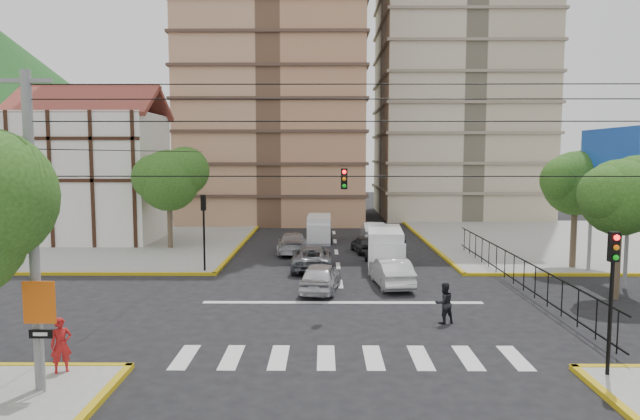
{
  "coord_description": "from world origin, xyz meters",
  "views": [
    {
      "loc": [
        -0.87,
        -24.71,
        6.84
      ],
      "look_at": [
        -1.08,
        4.51,
        4.0
      ],
      "focal_mm": 32.0,
      "sensor_mm": 36.0,
      "label": 1
    }
  ],
  "objects_px": {
    "district_sign": "(40,313)",
    "pedestrian_crosswalk": "(444,303)",
    "van_left_lane": "(319,230)",
    "car_white_front_right": "(391,272)",
    "pedestrian_sw_corner": "(61,345)",
    "traffic_light_se": "(612,279)",
    "van_right_lane": "(385,249)",
    "traffic_light_nw": "(204,220)",
    "car_silver_front_left": "(321,277)"
  },
  "relations": [
    {
      "from": "van_left_lane",
      "to": "car_white_front_right",
      "type": "height_order",
      "value": "van_left_lane"
    },
    {
      "from": "traffic_light_se",
      "to": "traffic_light_nw",
      "type": "xyz_separation_m",
      "value": [
        -15.6,
        15.6,
        0.0
      ]
    },
    {
      "from": "car_white_front_right",
      "to": "pedestrian_crosswalk",
      "type": "xyz_separation_m",
      "value": [
        1.38,
        -6.56,
        0.09
      ]
    },
    {
      "from": "pedestrian_crosswalk",
      "to": "traffic_light_nw",
      "type": "bearing_deg",
      "value": -60.31
    },
    {
      "from": "traffic_light_se",
      "to": "van_right_lane",
      "type": "xyz_separation_m",
      "value": [
        -4.95,
        17.36,
        -1.98
      ]
    },
    {
      "from": "traffic_light_nw",
      "to": "car_silver_front_left",
      "type": "xyz_separation_m",
      "value": [
        6.75,
        -4.4,
        -2.38
      ]
    },
    {
      "from": "van_right_lane",
      "to": "car_white_front_right",
      "type": "xyz_separation_m",
      "value": [
        -0.22,
        -5.01,
        -0.39
      ]
    },
    {
      "from": "car_white_front_right",
      "to": "pedestrian_sw_corner",
      "type": "height_order",
      "value": "pedestrian_sw_corner"
    },
    {
      "from": "traffic_light_se",
      "to": "district_sign",
      "type": "xyz_separation_m",
      "value": [
        -16.6,
        -1.44,
        -0.66
      ]
    },
    {
      "from": "van_left_lane",
      "to": "district_sign",
      "type": "bearing_deg",
      "value": -104.28
    },
    {
      "from": "district_sign",
      "to": "pedestrian_sw_corner",
      "type": "xyz_separation_m",
      "value": [
        -0.18,
        1.53,
        -1.45
      ]
    },
    {
      "from": "district_sign",
      "to": "car_silver_front_left",
      "type": "xyz_separation_m",
      "value": [
        7.75,
        12.64,
        -1.72
      ]
    },
    {
      "from": "district_sign",
      "to": "car_silver_front_left",
      "type": "distance_m",
      "value": 14.93
    },
    {
      "from": "van_left_lane",
      "to": "pedestrian_crosswalk",
      "type": "xyz_separation_m",
      "value": [
        5.27,
        -21.52,
        -0.16
      ]
    },
    {
      "from": "traffic_light_se",
      "to": "pedestrian_crosswalk",
      "type": "xyz_separation_m",
      "value": [
        -3.79,
        5.79,
        -2.27
      ]
    },
    {
      "from": "van_right_lane",
      "to": "pedestrian_crosswalk",
      "type": "relative_size",
      "value": 3.16
    },
    {
      "from": "traffic_light_se",
      "to": "van_left_lane",
      "type": "bearing_deg",
      "value": 108.35
    },
    {
      "from": "pedestrian_crosswalk",
      "to": "pedestrian_sw_corner",
      "type": "bearing_deg",
      "value": 3.1
    },
    {
      "from": "traffic_light_nw",
      "to": "car_silver_front_left",
      "type": "relative_size",
      "value": 1.02
    },
    {
      "from": "district_sign",
      "to": "van_left_lane",
      "type": "distance_m",
      "value": 29.76
    },
    {
      "from": "car_silver_front_left",
      "to": "pedestrian_crosswalk",
      "type": "bearing_deg",
      "value": 141.22
    },
    {
      "from": "van_right_lane",
      "to": "van_left_lane",
      "type": "bearing_deg",
      "value": 116.45
    },
    {
      "from": "district_sign",
      "to": "pedestrian_crosswalk",
      "type": "bearing_deg",
      "value": 29.42
    },
    {
      "from": "district_sign",
      "to": "pedestrian_crosswalk",
      "type": "distance_m",
      "value": 14.8
    },
    {
      "from": "van_right_lane",
      "to": "car_silver_front_left",
      "type": "relative_size",
      "value": 1.23
    },
    {
      "from": "car_white_front_right",
      "to": "van_left_lane",
      "type": "bearing_deg",
      "value": -81.6
    },
    {
      "from": "traffic_light_se",
      "to": "van_right_lane",
      "type": "relative_size",
      "value": 0.83
    },
    {
      "from": "traffic_light_nw",
      "to": "van_right_lane",
      "type": "xyz_separation_m",
      "value": [
        10.65,
        1.76,
        -1.98
      ]
    },
    {
      "from": "traffic_light_se",
      "to": "car_white_front_right",
      "type": "bearing_deg",
      "value": 112.72
    },
    {
      "from": "van_left_lane",
      "to": "van_right_lane",
      "type": "bearing_deg",
      "value": -67.16
    },
    {
      "from": "traffic_light_se",
      "to": "car_white_front_right",
      "type": "distance_m",
      "value": 13.59
    },
    {
      "from": "district_sign",
      "to": "pedestrian_crosswalk",
      "type": "xyz_separation_m",
      "value": [
        12.81,
        7.23,
        -1.61
      ]
    },
    {
      "from": "car_white_front_right",
      "to": "pedestrian_sw_corner",
      "type": "distance_m",
      "value": 16.88
    },
    {
      "from": "car_white_front_right",
      "to": "pedestrian_crosswalk",
      "type": "distance_m",
      "value": 6.7
    },
    {
      "from": "district_sign",
      "to": "pedestrian_sw_corner",
      "type": "height_order",
      "value": "district_sign"
    },
    {
      "from": "traffic_light_se",
      "to": "pedestrian_sw_corner",
      "type": "relative_size",
      "value": 2.58
    },
    {
      "from": "van_left_lane",
      "to": "car_white_front_right",
      "type": "relative_size",
      "value": 1.01
    },
    {
      "from": "van_left_lane",
      "to": "pedestrian_crosswalk",
      "type": "bearing_deg",
      "value": -75.83
    },
    {
      "from": "van_right_lane",
      "to": "pedestrian_sw_corner",
      "type": "distance_m",
      "value": 20.93
    },
    {
      "from": "van_left_lane",
      "to": "car_silver_front_left",
      "type": "relative_size",
      "value": 1.06
    },
    {
      "from": "car_white_front_right",
      "to": "pedestrian_sw_corner",
      "type": "xyz_separation_m",
      "value": [
        -11.61,
        -12.26,
        0.26
      ]
    },
    {
      "from": "traffic_light_nw",
      "to": "van_left_lane",
      "type": "relative_size",
      "value": 0.96
    },
    {
      "from": "district_sign",
      "to": "car_white_front_right",
      "type": "height_order",
      "value": "district_sign"
    },
    {
      "from": "pedestrian_sw_corner",
      "to": "van_left_lane",
      "type": "bearing_deg",
      "value": 44.03
    },
    {
      "from": "car_silver_front_left",
      "to": "pedestrian_sw_corner",
      "type": "height_order",
      "value": "pedestrian_sw_corner"
    },
    {
      "from": "car_silver_front_left",
      "to": "pedestrian_crosswalk",
      "type": "distance_m",
      "value": 7.41
    },
    {
      "from": "district_sign",
      "to": "van_right_lane",
      "type": "bearing_deg",
      "value": 58.21
    },
    {
      "from": "car_silver_front_left",
      "to": "van_left_lane",
      "type": "bearing_deg",
      "value": -81.07
    },
    {
      "from": "district_sign",
      "to": "van_left_lane",
      "type": "relative_size",
      "value": 0.7
    },
    {
      "from": "car_white_front_right",
      "to": "pedestrian_crosswalk",
      "type": "relative_size",
      "value": 2.7
    }
  ]
}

